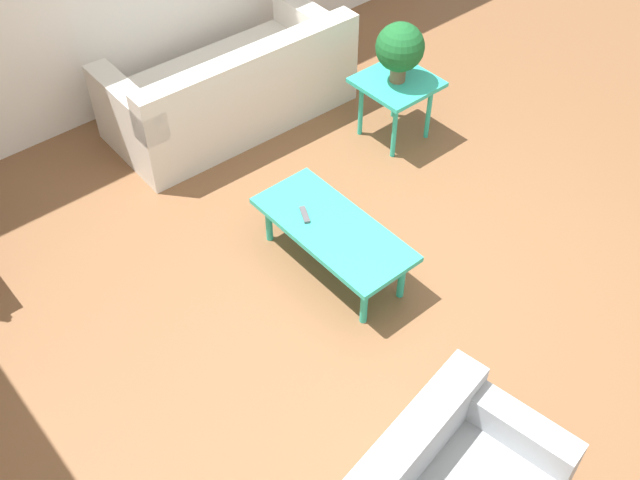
# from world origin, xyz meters

# --- Properties ---
(ground_plane) EXTENTS (14.00, 14.00, 0.00)m
(ground_plane) POSITION_xyz_m (0.00, 0.00, 0.00)
(ground_plane) COLOR brown
(sofa) EXTENTS (1.00, 2.10, 0.83)m
(sofa) POSITION_xyz_m (2.20, -0.41, 0.31)
(sofa) COLOR silver
(sofa) RESTS_ON ground_plane
(coffee_table) EXTENTS (1.20, 0.53, 0.39)m
(coffee_table) POSITION_xyz_m (0.32, 0.10, 0.35)
(coffee_table) COLOR #2DB79E
(coffee_table) RESTS_ON ground_plane
(side_table_plant) EXTENTS (0.59, 0.59, 0.55)m
(side_table_plant) POSITION_xyz_m (1.13, -1.30, 0.47)
(side_table_plant) COLOR #2DB79E
(side_table_plant) RESTS_ON ground_plane
(potted_plant) EXTENTS (0.39, 0.39, 0.50)m
(potted_plant) POSITION_xyz_m (1.13, -1.30, 0.84)
(potted_plant) COLOR brown
(potted_plant) RESTS_ON side_table_plant
(remote_control) EXTENTS (0.16, 0.11, 0.02)m
(remote_control) POSITION_xyz_m (0.53, 0.17, 0.40)
(remote_control) COLOR #4C4C51
(remote_control) RESTS_ON coffee_table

